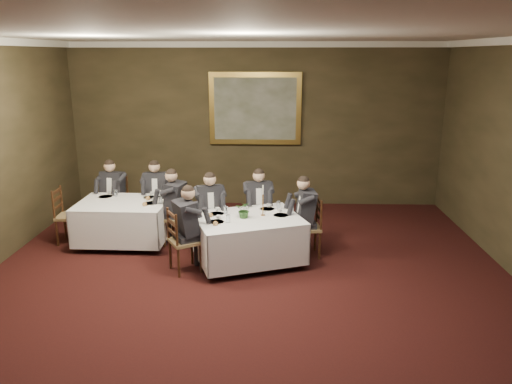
# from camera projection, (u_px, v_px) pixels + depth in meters

# --- Properties ---
(ground) EXTENTS (10.00, 10.00, 0.00)m
(ground) POSITION_uv_depth(u_px,v_px,m) (244.00, 314.00, 6.45)
(ground) COLOR black
(ground) RESTS_ON ground
(ceiling) EXTENTS (8.00, 10.00, 0.10)m
(ceiling) POSITION_uv_depth(u_px,v_px,m) (242.00, 31.00, 5.51)
(ceiling) COLOR silver
(ceiling) RESTS_ON back_wall
(back_wall) EXTENTS (8.00, 0.10, 3.50)m
(back_wall) POSITION_uv_depth(u_px,v_px,m) (256.00, 126.00, 10.79)
(back_wall) COLOR #2D2716
(back_wall) RESTS_ON ground
(crown_molding) EXTENTS (8.00, 10.00, 0.12)m
(crown_molding) POSITION_uv_depth(u_px,v_px,m) (242.00, 36.00, 5.53)
(crown_molding) COLOR white
(crown_molding) RESTS_ON back_wall
(table_main) EXTENTS (1.95, 1.72, 0.67)m
(table_main) POSITION_uv_depth(u_px,v_px,m) (248.00, 236.00, 7.94)
(table_main) COLOR black
(table_main) RESTS_ON ground
(table_second) EXTENTS (1.57, 1.21, 0.67)m
(table_second) POSITION_uv_depth(u_px,v_px,m) (124.00, 219.00, 8.76)
(table_second) COLOR black
(table_second) RESTS_ON ground
(chair_main_backleft) EXTENTS (0.54, 0.53, 1.00)m
(chair_main_backleft) POSITION_uv_depth(u_px,v_px,m) (210.00, 232.00, 8.62)
(chair_main_backleft) COLOR olive
(chair_main_backleft) RESTS_ON ground
(diner_main_backleft) EXTENTS (0.52, 0.57, 1.35)m
(diner_main_backleft) POSITION_uv_depth(u_px,v_px,m) (210.00, 219.00, 8.55)
(diner_main_backleft) COLOR black
(diner_main_backleft) RESTS_ON chair_main_backleft
(chair_main_backright) EXTENTS (0.49, 0.47, 1.00)m
(chair_main_backright) POSITION_uv_depth(u_px,v_px,m) (258.00, 227.00, 8.88)
(chair_main_backright) COLOR olive
(chair_main_backright) RESTS_ON ground
(diner_main_backright) EXTENTS (0.45, 0.52, 1.35)m
(diner_main_backright) POSITION_uv_depth(u_px,v_px,m) (258.00, 215.00, 8.80)
(diner_main_backright) COLOR black
(diner_main_backright) RESTS_ON chair_main_backright
(chair_main_endleft) EXTENTS (0.59, 0.59, 1.00)m
(chair_main_endleft) POSITION_uv_depth(u_px,v_px,m) (185.00, 254.00, 7.68)
(chair_main_endleft) COLOR olive
(chair_main_endleft) RESTS_ON ground
(diner_main_endleft) EXTENTS (0.62, 0.59, 1.35)m
(diner_main_endleft) POSITION_uv_depth(u_px,v_px,m) (185.00, 239.00, 7.62)
(diner_main_endleft) COLOR black
(diner_main_endleft) RESTS_ON chair_main_endleft
(chair_main_endright) EXTENTS (0.46, 0.48, 1.00)m
(chair_main_endright) POSITION_uv_depth(u_px,v_px,m) (307.00, 239.00, 8.28)
(chair_main_endright) COLOR olive
(chair_main_endright) RESTS_ON ground
(diner_main_endright) EXTENTS (0.52, 0.45, 1.35)m
(diner_main_endright) POSITION_uv_depth(u_px,v_px,m) (307.00, 226.00, 8.22)
(diner_main_endright) COLOR black
(diner_main_endright) RESTS_ON chair_main_endright
(chair_sec_backleft) EXTENTS (0.51, 0.50, 1.00)m
(chair_sec_backleft) POSITION_uv_depth(u_px,v_px,m) (116.00, 214.00, 9.59)
(chair_sec_backleft) COLOR olive
(chair_sec_backleft) RESTS_ON ground
(diner_sec_backleft) EXTENTS (0.48, 0.55, 1.35)m
(diner_sec_backleft) POSITION_uv_depth(u_px,v_px,m) (115.00, 203.00, 9.51)
(diner_sec_backleft) COLOR black
(diner_sec_backleft) RESTS_ON chair_sec_backleft
(chair_sec_backright) EXTENTS (0.46, 0.44, 1.00)m
(chair_sec_backright) POSITION_uv_depth(u_px,v_px,m) (158.00, 214.00, 9.54)
(chair_sec_backright) COLOR olive
(chair_sec_backright) RESTS_ON ground
(diner_sec_backright) EXTENTS (0.43, 0.50, 1.35)m
(diner_sec_backright) POSITION_uv_depth(u_px,v_px,m) (157.00, 203.00, 9.47)
(diner_sec_backright) COLOR black
(diner_sec_backright) RESTS_ON chair_sec_backright
(chair_sec_endright) EXTENTS (0.50, 0.52, 1.00)m
(chair_sec_endright) POSITION_uv_depth(u_px,v_px,m) (179.00, 229.00, 8.76)
(chair_sec_endright) COLOR olive
(chair_sec_endright) RESTS_ON ground
(diner_sec_endright) EXTENTS (0.55, 0.49, 1.35)m
(diner_sec_endright) POSITION_uv_depth(u_px,v_px,m) (177.00, 217.00, 8.70)
(diner_sec_endright) COLOR black
(diner_sec_endright) RESTS_ON chair_sec_endright
(chair_sec_endleft) EXTENTS (0.43, 0.45, 1.00)m
(chair_sec_endleft) POSITION_uv_depth(u_px,v_px,m) (70.00, 227.00, 8.85)
(chair_sec_endleft) COLOR olive
(chair_sec_endleft) RESTS_ON ground
(centerpiece) EXTENTS (0.31, 0.28, 0.29)m
(centerpiece) POSITION_uv_depth(u_px,v_px,m) (244.00, 209.00, 7.80)
(centerpiece) COLOR #2D5926
(centerpiece) RESTS_ON table_main
(candlestick) EXTENTS (0.07, 0.07, 0.51)m
(candlestick) POSITION_uv_depth(u_px,v_px,m) (263.00, 204.00, 7.91)
(candlestick) COLOR #BD8139
(candlestick) RESTS_ON table_main
(place_setting_table_main) EXTENTS (0.33, 0.31, 0.14)m
(place_setting_table_main) POSITION_uv_depth(u_px,v_px,m) (220.00, 211.00, 8.05)
(place_setting_table_main) COLOR white
(place_setting_table_main) RESTS_ON table_main
(place_setting_table_second) EXTENTS (0.33, 0.31, 0.14)m
(place_setting_table_second) POSITION_uv_depth(u_px,v_px,m) (109.00, 194.00, 9.02)
(place_setting_table_second) COLOR white
(place_setting_table_second) RESTS_ON table_second
(painting) EXTENTS (1.96, 0.09, 1.53)m
(painting) POSITION_uv_depth(u_px,v_px,m) (255.00, 109.00, 10.63)
(painting) COLOR gold
(painting) RESTS_ON back_wall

